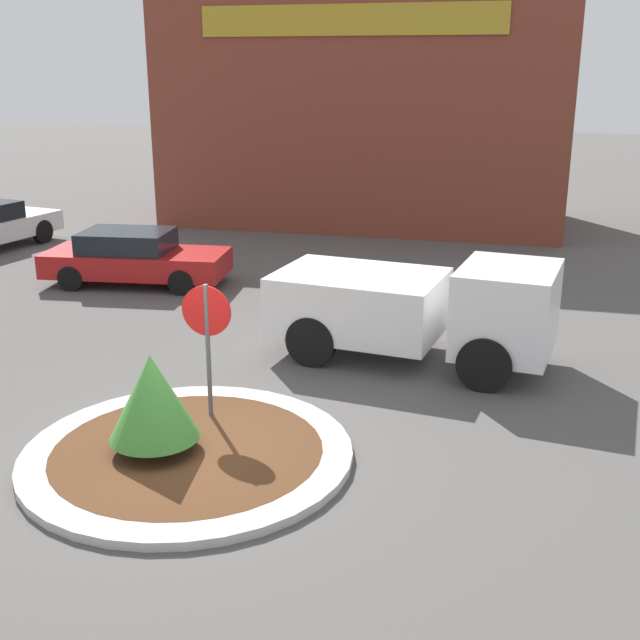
{
  "coord_description": "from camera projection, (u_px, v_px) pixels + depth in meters",
  "views": [
    {
      "loc": [
        4.33,
        -9.41,
        5.3
      ],
      "look_at": [
        1.17,
        2.95,
        1.22
      ],
      "focal_mm": 45.0,
      "sensor_mm": 36.0,
      "label": 1
    }
  ],
  "objects": [
    {
      "name": "ground_plane",
      "position": [
        188.0,
        457.0,
        11.32
      ],
      "size": [
        120.0,
        120.0,
        0.0
      ],
      "primitive_type": "plane",
      "color": "#514F4C"
    },
    {
      "name": "traffic_island",
      "position": [
        188.0,
        453.0,
        11.3
      ],
      "size": [
        4.66,
        4.66,
        0.13
      ],
      "color": "#BCB7AD",
      "rests_on": "ground_plane"
    },
    {
      "name": "stop_sign",
      "position": [
        207.0,
        328.0,
        11.96
      ],
      "size": [
        0.77,
        0.07,
        2.21
      ],
      "color": "#4C4C51",
      "rests_on": "ground_plane"
    },
    {
      "name": "island_shrub",
      "position": [
        152.0,
        397.0,
        11.01
      ],
      "size": [
        1.26,
        1.26,
        1.42
      ],
      "color": "brown",
      "rests_on": "traffic_island"
    },
    {
      "name": "utility_truck",
      "position": [
        416.0,
        307.0,
        14.75
      ],
      "size": [
        5.34,
        2.82,
        1.94
      ],
      "rotation": [
        0.0,
        0.0,
        -0.13
      ],
      "color": "white",
      "rests_on": "ground_plane"
    },
    {
      "name": "storefront_building",
      "position": [
        367.0,
        113.0,
        27.46
      ],
      "size": [
        13.35,
        6.07,
        7.37
      ],
      "color": "brown",
      "rests_on": "ground_plane"
    },
    {
      "name": "parked_sedan_red",
      "position": [
        134.0,
        257.0,
        20.05
      ],
      "size": [
        4.67,
        2.31,
        1.36
      ],
      "rotation": [
        0.0,
        0.0,
        0.11
      ],
      "color": "#B21919",
      "rests_on": "ground_plane"
    }
  ]
}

